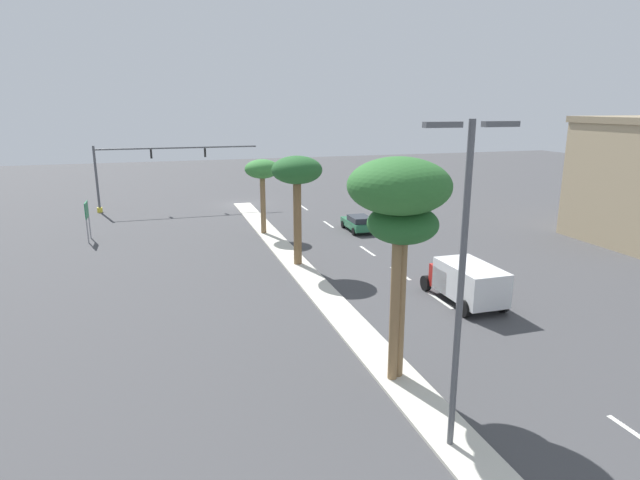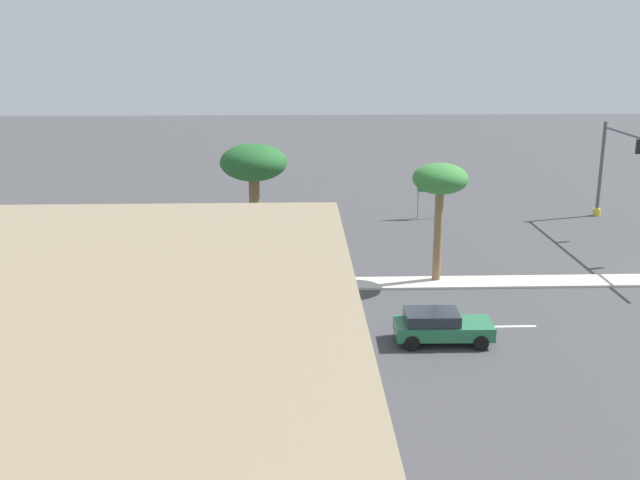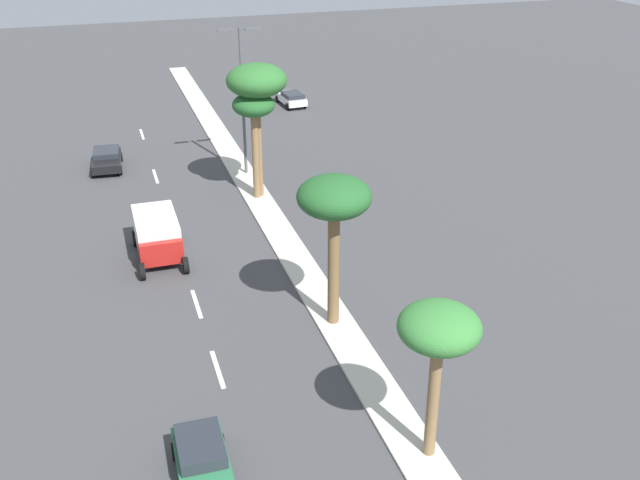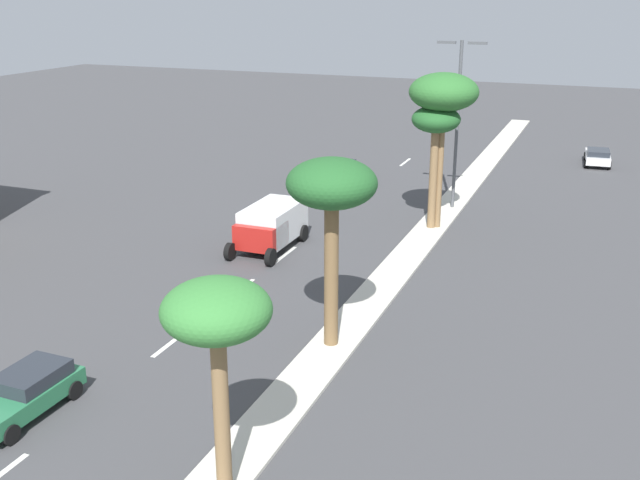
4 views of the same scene
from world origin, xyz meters
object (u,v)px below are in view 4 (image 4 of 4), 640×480
object	(u,v)px
sedan_white_center	(598,156)
palm_tree_trailing	(332,190)
sedan_black_mid	(336,170)
box_truck	(270,226)
palm_tree_inboard	(217,317)
sedan_green_leading	(25,392)
palm_tree_left	(436,125)
street_lamp_center	(458,112)
palm_tree_far	(444,94)

from	to	relation	value
sedan_white_center	palm_tree_trailing	bearing A→B (deg)	-102.69
sedan_black_mid	box_truck	size ratio (longest dim) A/B	0.82
palm_tree_inboard	sedan_green_leading	world-z (taller)	palm_tree_inboard
palm_tree_trailing	palm_tree_left	distance (m)	15.81
palm_tree_left	street_lamp_center	bearing A→B (deg)	86.60
palm_tree_inboard	box_truck	size ratio (longest dim) A/B	1.16
palm_tree_inboard	box_truck	world-z (taller)	palm_tree_inboard
palm_tree_inboard	sedan_white_center	size ratio (longest dim) A/B	1.45
palm_tree_inboard	sedan_black_mid	bearing A→B (deg)	105.57
sedan_white_center	box_truck	world-z (taller)	box_truck
palm_tree_inboard	street_lamp_center	xyz separation A→B (m)	(-0.15, 29.73, 0.71)
street_lamp_center	sedan_green_leading	distance (m)	29.94
palm_tree_left	box_truck	distance (m)	10.62
street_lamp_center	sedan_white_center	xyz separation A→B (m)	(7.85, 16.08, -5.30)
sedan_black_mid	sedan_white_center	bearing A→B (deg)	34.54
palm_tree_trailing	sedan_white_center	size ratio (longest dim) A/B	1.71
palm_tree_left	sedan_black_mid	bearing A→B (deg)	135.89
palm_tree_inboard	palm_tree_far	bearing A→B (deg)	90.26
sedan_white_center	box_truck	distance (m)	30.97
palm_tree_left	palm_tree_far	xyz separation A→B (m)	(0.30, 0.21, 1.67)
palm_tree_far	sedan_black_mid	world-z (taller)	palm_tree_far
sedan_green_leading	sedan_white_center	world-z (taller)	sedan_green_leading
palm_tree_trailing	box_truck	size ratio (longest dim) A/B	1.36
palm_tree_far	box_truck	world-z (taller)	palm_tree_far
palm_tree_inboard	street_lamp_center	world-z (taller)	street_lamp_center
palm_tree_inboard	palm_tree_left	size ratio (longest dim) A/B	0.89
palm_tree_inboard	palm_tree_trailing	distance (m)	9.45
sedan_black_mid	box_truck	world-z (taller)	box_truck
palm_tree_far	sedan_black_mid	xyz separation A→B (m)	(-9.36, 8.57, -6.91)
sedan_black_mid	box_truck	xyz separation A→B (m)	(1.97, -15.15, 0.55)
street_lamp_center	palm_tree_far	bearing A→B (deg)	-89.58
palm_tree_trailing	palm_tree_left	bearing A→B (deg)	89.72
palm_tree_trailing	box_truck	xyz separation A→B (m)	(-7.01, 9.43, -4.94)
palm_tree_inboard	sedan_green_leading	xyz separation A→B (m)	(-7.98, 1.31, -4.55)
palm_tree_far	sedan_white_center	bearing A→B (deg)	69.01
box_truck	sedan_black_mid	bearing A→B (deg)	97.41
palm_tree_trailing	palm_tree_far	distance (m)	16.08
palm_tree_left	box_truck	xyz separation A→B (m)	(-7.08, -6.38, -4.69)
palm_tree_left	sedan_black_mid	size ratio (longest dim) A/B	1.59
street_lamp_center	box_truck	distance (m)	13.98
sedan_green_leading	box_truck	size ratio (longest dim) A/B	0.77
sedan_black_mid	box_truck	distance (m)	15.29
palm_tree_trailing	street_lamp_center	bearing A→B (deg)	89.02
sedan_white_center	palm_tree_left	bearing A→B (deg)	-111.52
sedan_green_leading	box_truck	xyz separation A→B (m)	(0.48, 17.52, 0.51)
palm_tree_trailing	sedan_black_mid	size ratio (longest dim) A/B	1.67
sedan_black_mid	sedan_green_leading	world-z (taller)	sedan_green_leading
sedan_green_leading	palm_tree_inboard	bearing A→B (deg)	-9.33
sedan_green_leading	box_truck	world-z (taller)	box_truck
palm_tree_far	sedan_white_center	distance (m)	22.90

